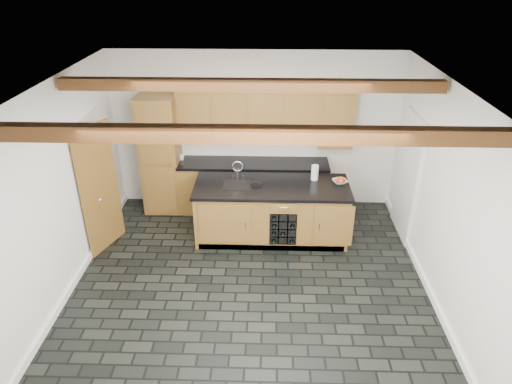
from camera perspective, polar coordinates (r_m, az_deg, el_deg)
ground at (r=6.61m, az=-0.78°, el=-11.49°), size 5.00×5.00×0.00m
room_shell at (r=6.25m, az=-1.44°, el=2.60°), size 5.01×5.00×5.00m
back_cabinetry at (r=8.05m, az=-2.82°, el=4.20°), size 3.65×0.62×2.20m
island at (r=7.40m, az=1.99°, el=-2.45°), size 2.48×0.96×0.93m
faucet at (r=7.23m, az=-2.36°, el=1.25°), size 0.45×0.40×0.34m
kitchen_scale at (r=7.20m, az=0.01°, el=1.11°), size 0.19×0.13×0.06m
fruit_bowl at (r=7.37m, az=10.43°, el=1.29°), size 0.29×0.29×0.06m
fruit_cluster at (r=7.36m, az=10.45°, el=1.50°), size 0.16×0.17×0.07m
paper_towel at (r=7.39m, az=7.36°, el=2.42°), size 0.11×0.11×0.25m
mug at (r=8.20m, az=-9.27°, el=4.28°), size 0.12×0.12×0.09m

